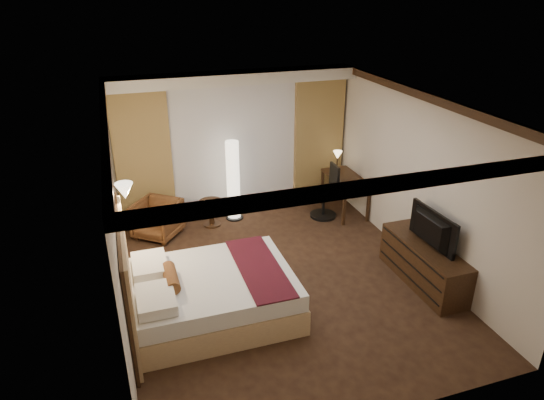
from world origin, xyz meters
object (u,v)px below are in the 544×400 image
object	(u,v)px
floor_lamp	(233,181)
dresser	(424,264)
side_table	(212,213)
bed	(214,295)
armchair	(157,217)
desk	(344,194)
television	(427,228)
office_chair	(324,191)

from	to	relation	value
floor_lamp	dresser	size ratio (longest dim) A/B	0.95
side_table	bed	bearing A→B (deg)	-100.99
armchair	dresser	distance (m)	4.52
desk	television	size ratio (longest dim) A/B	1.10
side_table	desk	xyz separation A→B (m)	(2.57, -0.26, 0.13)
armchair	desk	world-z (taller)	desk
side_table	office_chair	size ratio (longest dim) A/B	0.47
armchair	dresser	xyz separation A→B (m)	(3.61, -2.71, -0.05)
armchair	desk	distance (m)	3.56
floor_lamp	office_chair	bearing A→B (deg)	-15.73
armchair	dresser	bearing A→B (deg)	1.45
armchair	television	xyz separation A→B (m)	(3.58, -2.71, 0.56)
television	office_chair	bearing A→B (deg)	8.94
floor_lamp	office_chair	size ratio (longest dim) A/B	1.48
desk	dresser	bearing A→B (deg)	-88.88
armchair	bed	bearing A→B (deg)	-40.61
side_table	television	size ratio (longest dim) A/B	0.49
floor_lamp	desk	bearing A→B (deg)	-11.10
desk	armchair	bearing A→B (deg)	177.64
dresser	television	bearing A→B (deg)	-180.00
armchair	office_chair	xyz separation A→B (m)	(3.10, -0.20, 0.16)
side_table	office_chair	xyz separation A→B (m)	(2.11, -0.31, 0.28)
side_table	television	world-z (taller)	television
bed	desk	xyz separation A→B (m)	(3.08, 2.34, 0.06)
bed	side_table	xyz separation A→B (m)	(0.51, 2.60, -0.07)
bed	floor_lamp	world-z (taller)	floor_lamp
side_table	dresser	size ratio (longest dim) A/B	0.30
bed	office_chair	xyz separation A→B (m)	(2.62, 2.29, 0.21)
side_table	floor_lamp	xyz separation A→B (m)	(0.47, 0.15, 0.53)
side_table	floor_lamp	distance (m)	0.72
desk	office_chair	size ratio (longest dim) A/B	1.05
desk	floor_lamp	bearing A→B (deg)	168.90
floor_lamp	dresser	world-z (taller)	floor_lamp
bed	desk	size ratio (longest dim) A/B	1.94
bed	television	xyz separation A→B (m)	(3.10, -0.23, 0.61)
dresser	television	xyz separation A→B (m)	(-0.03, -0.00, 0.60)
television	desk	bearing A→B (deg)	-1.42
floor_lamp	armchair	bearing A→B (deg)	-169.63
bed	armchair	size ratio (longest dim) A/B	2.90
bed	dresser	xyz separation A→B (m)	(3.13, -0.23, 0.01)
bed	television	size ratio (longest dim) A/B	2.13
desk	office_chair	xyz separation A→B (m)	(-0.46, -0.05, 0.15)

